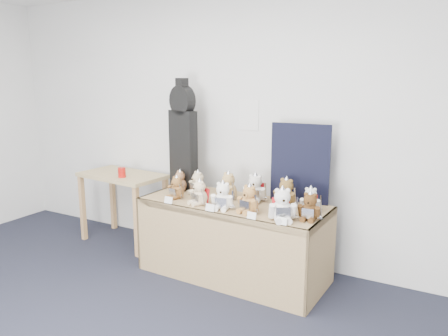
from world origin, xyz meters
The scene contains 22 objects.
room_shell centered at (0.15, 2.49, 1.46)m, with size 6.00×6.00×6.00m.
display_table centered at (0.24, 1.92, 0.56)m, with size 1.73×0.77×0.71m.
side_table centered at (-1.23, 2.15, 0.66)m, with size 0.99×0.61×0.78m.
guitar_case centered at (-0.44, 2.20, 1.25)m, with size 0.35×0.19×1.11m.
navy_board centered at (0.76, 2.29, 1.07)m, with size 0.54×0.02×0.72m, color black.
red_cup centered at (-1.10, 2.02, 0.84)m, with size 0.08×0.08×0.11m, color #B0110B.
teddy_front_far_left centered at (-0.29, 1.85, 0.81)m, with size 0.19×0.18×0.24m.
teddy_front_left centered at (0.01, 1.79, 0.81)m, with size 0.20×0.20×0.25m.
teddy_front_centre centered at (0.26, 1.77, 0.82)m, with size 0.23×0.20×0.27m.
teddy_front_right centered at (0.50, 1.79, 0.82)m, with size 0.22×0.20×0.27m.
teddy_front_far_right centered at (0.82, 1.73, 0.83)m, with size 0.25×0.24×0.30m.
teddy_front_end centered at (1.01, 1.85, 0.81)m, with size 0.21×0.17×0.25m.
teddy_back_left centered at (-0.20, 2.08, 0.81)m, with size 0.20×0.20×0.26m.
teddy_back_centre_left centered at (0.14, 2.08, 0.82)m, with size 0.23×0.22×0.28m.
teddy_back_centre_right centered at (0.40, 2.12, 0.83)m, with size 0.24×0.21×0.29m.
teddy_back_right centered at (0.70, 2.11, 0.83)m, with size 0.24×0.20×0.29m.
teddy_back_end centered at (0.94, 2.07, 0.81)m, with size 0.20×0.18×0.24m.
teddy_back_far_left centered at (-0.41, 2.09, 0.80)m, with size 0.19×0.19×0.23m.
entry_card_a centered at (-0.24, 1.66, 0.75)m, with size 0.09×0.00×0.06m, color silver.
entry_card_b centered at (0.20, 1.65, 0.75)m, with size 0.09×0.00×0.06m, color silver.
entry_card_c centered at (0.60, 1.63, 0.74)m, with size 0.08×0.00×0.06m, color silver.
entry_card_d centered at (0.86, 1.63, 0.74)m, with size 0.08×0.00×0.06m, color silver.
Camera 1 is at (2.02, -1.39, 1.84)m, focal length 35.00 mm.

